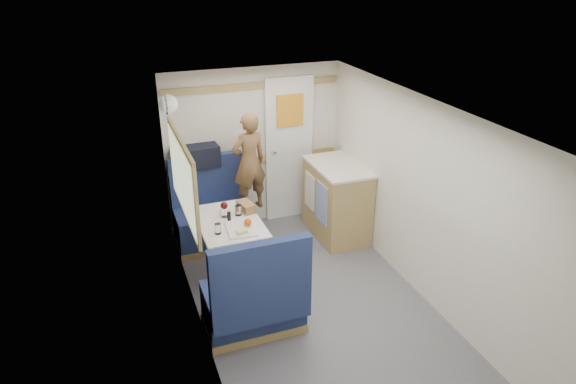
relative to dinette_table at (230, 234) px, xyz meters
name	(u,v)px	position (x,y,z in m)	size (l,w,h in m)	color
floor	(326,323)	(0.65, -1.00, -0.57)	(4.50, 4.50, 0.00)	#515156
ceiling	(334,119)	(0.65, -1.00, 1.43)	(4.50, 4.50, 0.00)	silver
wall_back	(254,148)	(0.65, 1.25, 0.43)	(2.20, 0.02, 2.00)	silver
wall_left	(203,254)	(-0.45, -1.00, 0.43)	(0.02, 4.50, 2.00)	silver
wall_right	(437,211)	(1.75, -1.00, 0.43)	(0.02, 4.50, 2.00)	silver
oak_trim_low	(255,160)	(0.65, 1.23, 0.28)	(2.15, 0.02, 0.08)	#9E8247
oak_trim_high	(253,86)	(0.65, 1.23, 1.21)	(2.15, 0.02, 0.08)	#9E8247
side_window	(182,178)	(-0.43, 0.00, 0.68)	(0.04, 1.30, 0.72)	#A4B095
rear_door	(289,147)	(1.10, 1.22, 0.41)	(0.62, 0.12, 1.86)	white
dinette_table	(230,234)	(0.00, 0.00, 0.00)	(0.62, 0.92, 0.72)	white
bench_far	(213,220)	(0.00, 0.86, -0.27)	(0.90, 0.59, 1.05)	navy
bench_near	(255,304)	(0.00, -0.86, -0.27)	(0.90, 0.59, 1.05)	navy
ledge	(205,167)	(0.00, 1.12, 0.31)	(0.90, 0.14, 0.04)	#9E8247
dome_light	(168,104)	(-0.39, 0.85, 1.18)	(0.20, 0.20, 0.20)	white
galley_counter	(337,200)	(1.47, 0.55, -0.10)	(0.57, 0.92, 0.92)	#9E8247
person	(249,162)	(0.44, 0.74, 0.46)	(0.42, 0.28, 1.15)	brown
duffel_bag	(196,157)	(-0.10, 1.12, 0.46)	(0.53, 0.25, 0.25)	black
tray	(241,229)	(0.06, -0.22, 0.16)	(0.27, 0.36, 0.02)	white
orange_fruit	(248,222)	(0.14, -0.19, 0.21)	(0.08, 0.08, 0.08)	orange
cheese_block	(242,232)	(0.04, -0.33, 0.19)	(0.10, 0.06, 0.04)	#F4D58D
wine_glass	(224,206)	(-0.02, 0.10, 0.28)	(0.08, 0.08, 0.17)	white
tumbler_left	(218,229)	(-0.16, -0.22, 0.21)	(0.06, 0.06, 0.10)	white
tumbler_right	(238,210)	(0.12, 0.09, 0.21)	(0.07, 0.07, 0.11)	white
beer_glass	(240,206)	(0.17, 0.20, 0.20)	(0.06, 0.06, 0.09)	brown
pepper_grinder	(229,217)	(0.00, 0.00, 0.20)	(0.04, 0.04, 0.10)	black
salt_grinder	(220,213)	(-0.06, 0.11, 0.20)	(0.03, 0.03, 0.08)	white
bread_loaf	(246,207)	(0.22, 0.16, 0.20)	(0.12, 0.23, 0.09)	brown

